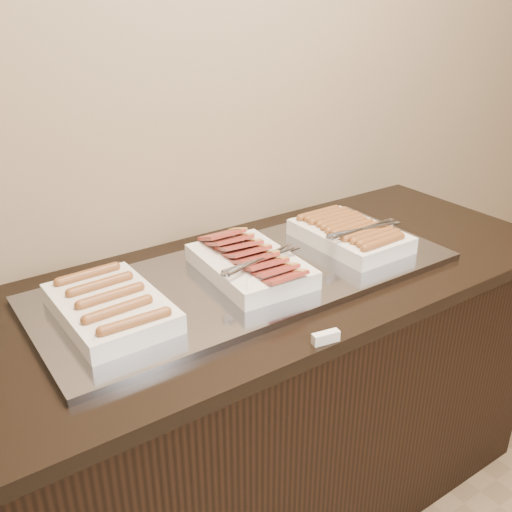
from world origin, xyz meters
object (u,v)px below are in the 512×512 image
(dish_center, at_px, (251,264))
(warming_tray, at_px, (250,277))
(dish_left, at_px, (110,306))
(dish_right, at_px, (350,233))
(counter, at_px, (244,408))

(dish_center, bearing_deg, warming_tray, 72.24)
(dish_left, relative_size, dish_right, 1.00)
(counter, height_order, dish_left, dish_left)
(warming_tray, height_order, dish_center, dish_center)
(dish_left, distance_m, dish_center, 0.41)
(dish_right, bearing_deg, dish_left, 179.41)
(warming_tray, xyz_separation_m, dish_left, (-0.41, 0.00, 0.04))
(dish_center, bearing_deg, dish_left, -176.85)
(dish_left, height_order, dish_center, dish_center)
(warming_tray, bearing_deg, dish_right, -0.59)
(warming_tray, height_order, dish_left, dish_left)
(warming_tray, distance_m, dish_right, 0.38)
(warming_tray, distance_m, dish_left, 0.41)
(dish_center, bearing_deg, counter, 174.57)
(warming_tray, relative_size, dish_right, 3.44)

